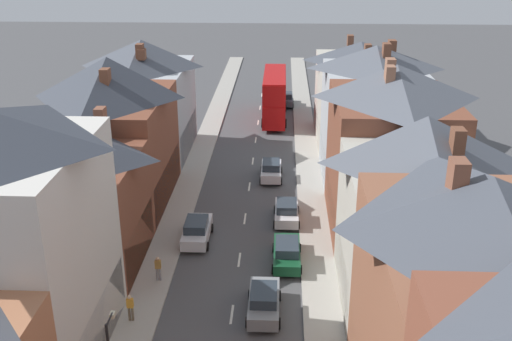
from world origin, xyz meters
name	(u,v)px	position (x,y,z in m)	size (l,w,h in m)	color
pavement_left	(192,176)	(-5.10, 38.00, 0.07)	(2.20, 104.00, 0.14)	#A8A399
pavement_right	(309,178)	(5.10, 38.00, 0.07)	(2.20, 104.00, 0.14)	#A8A399
centre_line_dashes	(249,187)	(0.00, 36.00, 0.01)	(0.14, 97.80, 0.01)	silver
terrace_row_left	(41,219)	(-10.18, 18.07, 5.72)	(8.00, 60.97, 13.56)	brown
terrace_row_right	(425,220)	(10.19, 18.19, 6.06)	(8.00, 67.56, 14.33)	#B2704C
double_decker_bus_lead	(275,95)	(1.79, 55.22, 2.82)	(2.74, 10.80, 5.30)	#B70F0F
car_near_silver	(197,230)	(-3.10, 26.41, 0.84)	(1.90, 4.34, 1.68)	silver
car_parked_right_a	(287,252)	(3.10, 23.73, 0.81)	(1.90, 4.44, 1.60)	#144728
car_mid_black	(287,211)	(3.10, 29.71, 0.82)	(1.90, 4.00, 1.62)	silver
car_parked_left_b	(271,170)	(1.80, 37.77, 0.84)	(1.90, 4.04, 1.67)	silver
car_mid_white	(264,301)	(1.80, 18.13, 0.84)	(1.90, 4.25, 1.67)	gray
car_far_grey	(286,99)	(3.10, 61.02, 0.83)	(1.90, 3.87, 1.65)	#4C515B
pedestrian_mid_left	(130,306)	(-5.46, 17.04, 1.03)	(0.36, 0.22, 1.61)	brown
pedestrian_mid_right	(158,267)	(-4.74, 21.13, 1.03)	(0.36, 0.22, 1.61)	gray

